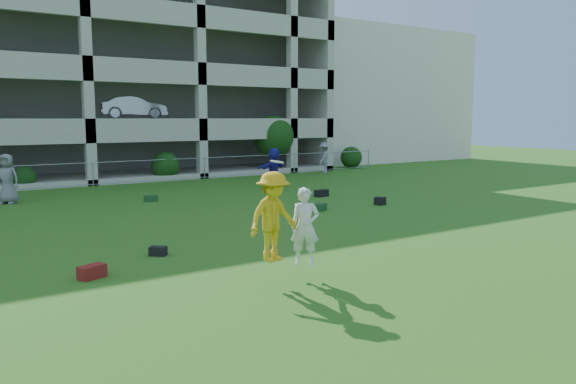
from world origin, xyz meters
TOP-DOWN VIEW (x-y plane):
  - ground at (0.00, 0.00)m, footprint 100.00×100.00m
  - stucco_building at (23.00, 28.00)m, footprint 16.00×14.00m
  - bystander_c at (-4.29, 14.99)m, footprint 1.13×1.08m
  - bystander_d at (6.91, 13.27)m, footprint 1.89×1.09m
  - bystander_f at (13.23, 17.63)m, footprint 1.39×1.26m
  - bag_red_a at (-4.30, 2.60)m, footprint 0.62×0.47m
  - bag_black_b at (-2.43, 3.72)m, footprint 0.46×0.45m
  - bag_green_c at (4.86, 6.86)m, footprint 0.61×0.55m
  - crate_d at (7.62, 6.68)m, footprint 0.43×0.43m
  - bag_black_e at (7.10, 9.74)m, footprint 0.62×0.35m
  - bag_green_g at (0.54, 12.41)m, footprint 0.51×0.32m
  - frisbee_contest at (-1.21, 0.11)m, footprint 1.75×0.85m
  - parking_garage at (-0.01, 27.70)m, footprint 30.00×14.00m
  - fence at (0.00, 19.00)m, footprint 36.06×0.06m
  - shrub_row at (4.59, 19.70)m, footprint 34.38×2.52m

SIDE VIEW (x-z plane):
  - ground at x=0.00m, z-range 0.00..0.00m
  - bag_black_b at x=-2.43m, z-range 0.00..0.22m
  - bag_green_g at x=0.54m, z-range 0.00..0.25m
  - bag_green_c at x=4.86m, z-range 0.00..0.26m
  - bag_red_a at x=-4.30m, z-range 0.00..0.28m
  - crate_d at x=7.62m, z-range 0.00..0.30m
  - bag_black_e at x=7.10m, z-range 0.00..0.30m
  - fence at x=0.00m, z-range 0.01..1.21m
  - bystander_f at x=13.23m, z-range 0.00..1.88m
  - bystander_d at x=6.91m, z-range 0.00..1.94m
  - bystander_c at x=-4.29m, z-range 0.00..1.95m
  - frisbee_contest at x=-1.21m, z-range 0.23..2.43m
  - shrub_row at x=4.59m, z-range -0.24..3.26m
  - stucco_building at x=23.00m, z-range 0.00..10.00m
  - parking_garage at x=-0.01m, z-range 0.01..12.01m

